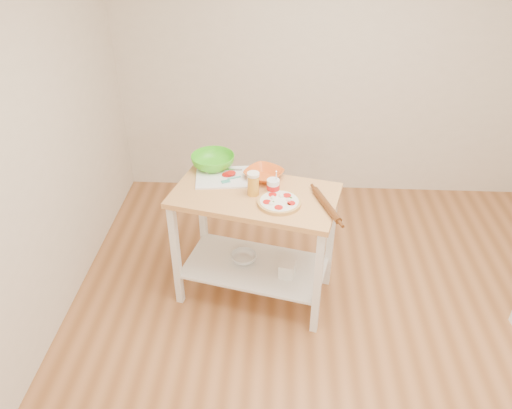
{
  "coord_description": "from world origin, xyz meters",
  "views": [
    {
      "loc": [
        -0.46,
        -2.23,
        2.69
      ],
      "look_at": [
        -0.61,
        0.67,
        0.79
      ],
      "focal_mm": 35.0,
      "sensor_mm": 36.0,
      "label": 1
    }
  ],
  "objects_px": {
    "prep_island": "(255,224)",
    "shelf_bin": "(287,269)",
    "orange_bowl": "(264,174)",
    "shelf_glass_bowl": "(244,258)",
    "beer_pint": "(253,184)",
    "rolling_pin": "(326,205)",
    "knife": "(218,169)",
    "cutting_board": "(224,177)",
    "pizza": "(279,202)",
    "yogurt_tub": "(273,187)",
    "spatula": "(230,180)",
    "green_bowl": "(213,161)"
  },
  "relations": [
    {
      "from": "pizza",
      "to": "shelf_bin",
      "type": "relative_size",
      "value": 2.65
    },
    {
      "from": "cutting_board",
      "to": "spatula",
      "type": "height_order",
      "value": "cutting_board"
    },
    {
      "from": "spatula",
      "to": "orange_bowl",
      "type": "distance_m",
      "value": 0.24
    },
    {
      "from": "shelf_bin",
      "to": "rolling_pin",
      "type": "bearing_deg",
      "value": -14.08
    },
    {
      "from": "cutting_board",
      "to": "yogurt_tub",
      "type": "distance_m",
      "value": 0.41
    },
    {
      "from": "orange_bowl",
      "to": "shelf_glass_bowl",
      "type": "distance_m",
      "value": 0.67
    },
    {
      "from": "beer_pint",
      "to": "prep_island",
      "type": "bearing_deg",
      "value": 55.03
    },
    {
      "from": "pizza",
      "to": "yogurt_tub",
      "type": "height_order",
      "value": "yogurt_tub"
    },
    {
      "from": "orange_bowl",
      "to": "shelf_glass_bowl",
      "type": "relative_size",
      "value": 1.33
    },
    {
      "from": "shelf_glass_bowl",
      "to": "shelf_bin",
      "type": "xyz_separation_m",
      "value": [
        0.33,
        -0.15,
        0.02
      ]
    },
    {
      "from": "cutting_board",
      "to": "yogurt_tub",
      "type": "bearing_deg",
      "value": -34.92
    },
    {
      "from": "shelf_glass_bowl",
      "to": "beer_pint",
      "type": "bearing_deg",
      "value": -39.86
    },
    {
      "from": "knife",
      "to": "green_bowl",
      "type": "height_order",
      "value": "green_bowl"
    },
    {
      "from": "orange_bowl",
      "to": "prep_island",
      "type": "bearing_deg",
      "value": -104.31
    },
    {
      "from": "shelf_glass_bowl",
      "to": "rolling_pin",
      "type": "bearing_deg",
      "value": -20.18
    },
    {
      "from": "yogurt_tub",
      "to": "shelf_glass_bowl",
      "type": "height_order",
      "value": "yogurt_tub"
    },
    {
      "from": "prep_island",
      "to": "shelf_bin",
      "type": "height_order",
      "value": "prep_island"
    },
    {
      "from": "rolling_pin",
      "to": "prep_island",
      "type": "bearing_deg",
      "value": 161.75
    },
    {
      "from": "knife",
      "to": "beer_pint",
      "type": "relative_size",
      "value": 1.63
    },
    {
      "from": "pizza",
      "to": "shelf_bin",
      "type": "distance_m",
      "value": 0.61
    },
    {
      "from": "yogurt_tub",
      "to": "shelf_bin",
      "type": "xyz_separation_m",
      "value": [
        0.12,
        -0.1,
        -0.64
      ]
    },
    {
      "from": "beer_pint",
      "to": "rolling_pin",
      "type": "relative_size",
      "value": 0.43
    },
    {
      "from": "beer_pint",
      "to": "shelf_glass_bowl",
      "type": "xyz_separation_m",
      "value": [
        -0.08,
        0.07,
        -0.69
      ]
    },
    {
      "from": "yogurt_tub",
      "to": "shelf_bin",
      "type": "bearing_deg",
      "value": -41.31
    },
    {
      "from": "pizza",
      "to": "cutting_board",
      "type": "relative_size",
      "value": 0.67
    },
    {
      "from": "prep_island",
      "to": "green_bowl",
      "type": "distance_m",
      "value": 0.56
    },
    {
      "from": "shelf_glass_bowl",
      "to": "knife",
      "type": "bearing_deg",
      "value": 129.7
    },
    {
      "from": "cutting_board",
      "to": "beer_pint",
      "type": "xyz_separation_m",
      "value": [
        0.22,
        -0.21,
        0.08
      ]
    },
    {
      "from": "pizza",
      "to": "yogurt_tub",
      "type": "xyz_separation_m",
      "value": [
        -0.04,
        0.13,
        0.04
      ]
    },
    {
      "from": "knife",
      "to": "rolling_pin",
      "type": "bearing_deg",
      "value": -29.06
    },
    {
      "from": "prep_island",
      "to": "shelf_bin",
      "type": "distance_m",
      "value": 0.42
    },
    {
      "from": "beer_pint",
      "to": "rolling_pin",
      "type": "height_order",
      "value": "beer_pint"
    },
    {
      "from": "yogurt_tub",
      "to": "rolling_pin",
      "type": "xyz_separation_m",
      "value": [
        0.35,
        -0.16,
        -0.03
      ]
    },
    {
      "from": "orange_bowl",
      "to": "knife",
      "type": "bearing_deg",
      "value": 166.77
    },
    {
      "from": "pizza",
      "to": "beer_pint",
      "type": "height_order",
      "value": "beer_pint"
    },
    {
      "from": "prep_island",
      "to": "pizza",
      "type": "bearing_deg",
      "value": -37.4
    },
    {
      "from": "yogurt_tub",
      "to": "rolling_pin",
      "type": "relative_size",
      "value": 0.48
    },
    {
      "from": "knife",
      "to": "cutting_board",
      "type": "bearing_deg",
      "value": -59.55
    },
    {
      "from": "spatula",
      "to": "green_bowl",
      "type": "relative_size",
      "value": 0.43
    },
    {
      "from": "knife",
      "to": "rolling_pin",
      "type": "height_order",
      "value": "rolling_pin"
    },
    {
      "from": "green_bowl",
      "to": "pizza",
      "type": "bearing_deg",
      "value": -43.62
    },
    {
      "from": "shelf_glass_bowl",
      "to": "green_bowl",
      "type": "bearing_deg",
      "value": 129.16
    },
    {
      "from": "cutting_board",
      "to": "shelf_glass_bowl",
      "type": "relative_size",
      "value": 2.23
    },
    {
      "from": "cutting_board",
      "to": "knife",
      "type": "relative_size",
      "value": 1.6
    },
    {
      "from": "pizza",
      "to": "spatula",
      "type": "bearing_deg",
      "value": 141.99
    },
    {
      "from": "knife",
      "to": "shelf_bin",
      "type": "bearing_deg",
      "value": -34.97
    },
    {
      "from": "green_bowl",
      "to": "beer_pint",
      "type": "xyz_separation_m",
      "value": [
        0.32,
        -0.36,
        0.03
      ]
    },
    {
      "from": "beer_pint",
      "to": "yogurt_tub",
      "type": "bearing_deg",
      "value": 8.74
    },
    {
      "from": "pizza",
      "to": "knife",
      "type": "relative_size",
      "value": 1.07
    },
    {
      "from": "spatula",
      "to": "yogurt_tub",
      "type": "bearing_deg",
      "value": -49.04
    }
  ]
}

